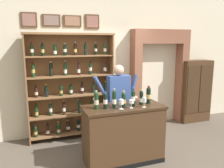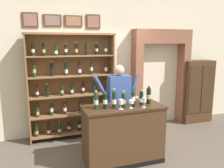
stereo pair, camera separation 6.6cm
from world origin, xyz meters
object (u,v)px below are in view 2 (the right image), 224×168
Objects in this scene: wine_glass_right at (131,102)px; wine_glass_spare at (144,100)px; tasting_bottle_brunello at (149,95)px; wine_glass_left at (121,102)px; tasting_bottle_rosso at (96,100)px; tasting_bottle_grappa at (105,100)px; wine_shelf at (72,85)px; side_cabinet at (196,91)px; tasting_bottle_super_tuscan at (124,99)px; tasting_bottle_prosecco at (133,97)px; tasting_bottle_vin_santo at (141,98)px; shopkeeper at (119,97)px; tasting_counter at (123,134)px; tasting_bottle_chianti at (114,99)px.

wine_glass_right is 0.83× the size of wine_glass_spare.
wine_glass_left is (-0.59, -0.17, -0.04)m from tasting_bottle_brunello.
tasting_bottle_rosso reaches higher than tasting_bottle_grappa.
wine_shelf reaches higher than side_cabinet.
tasting_bottle_rosso is 1.13× the size of tasting_bottle_super_tuscan.
wine_glass_spare is (-0.18, -0.20, -0.03)m from tasting_bottle_brunello.
tasting_bottle_rosso is 0.98× the size of tasting_bottle_prosecco.
wine_glass_spare is at bearing -13.00° from tasting_bottle_grappa.
tasting_bottle_vin_santo is (0.67, 0.03, -0.02)m from tasting_bottle_grappa.
wine_glass_spare is at bearing -50.96° from tasting_bottle_prosecco.
tasting_bottle_vin_santo reaches higher than wine_glass_left.
tasting_bottle_rosso is 0.58m from wine_glass_right.
shopkeeper reaches higher than wine_glass_right.
wine_glass_spare is (0.30, -0.18, 0.63)m from tasting_counter.
tasting_bottle_vin_santo is (0.51, 0.00, -0.02)m from tasting_bottle_chianti.
wine_glass_right is at bearing -1.28° from wine_glass_left.
tasting_bottle_prosecco reaches higher than wine_glass_spare.
wine_glass_right is at bearing -15.42° from tasting_bottle_rosso.
tasting_bottle_grappa is (0.32, -1.41, -0.03)m from wine_shelf.
wine_shelf reaches higher than tasting_bottle_chianti.
wine_shelf is 7.19× the size of tasting_bottle_brunello.
tasting_bottle_chianti is 1.18× the size of tasting_bottle_super_tuscan.
tasting_bottle_prosecco is 1.83× the size of wine_glass_spare.
tasting_bottle_prosecco is at bearing -85.67° from shopkeeper.
tasting_bottle_grappa is 0.27m from wine_glass_left.
tasting_bottle_brunello is at bearing 1.01° from tasting_bottle_rosso.
wine_glass_spare is at bearing -58.32° from wine_shelf.
tasting_counter is 4.86× the size of tasting_bottle_grappa.
tasting_bottle_chianti is 1.02× the size of tasting_bottle_prosecco.
shopkeeper is 11.66× the size of wine_glass_right.
shopkeeper is 0.67m from tasting_bottle_brunello.
tasting_bottle_prosecco is at bearing -173.51° from tasting_bottle_brunello.
shopkeeper is 0.62m from tasting_bottle_vin_santo.
tasting_bottle_chianti is 2.25× the size of wine_glass_right.
side_cabinet is 9.41× the size of wine_glass_spare.
shopkeeper reaches higher than tasting_bottle_chianti.
side_cabinet is 0.97× the size of shopkeeper.
tasting_counter is 0.72m from tasting_bottle_vin_santo.
tasting_bottle_rosso is 0.66m from tasting_bottle_prosecco.
wine_glass_right is at bearing -149.31° from side_cabinet.
tasting_bottle_prosecco is 0.16m from tasting_bottle_vin_santo.
tasting_bottle_rosso is 0.97× the size of tasting_bottle_brunello.
tasting_bottle_prosecco is at bearing 55.25° from wine_glass_right.
tasting_bottle_super_tuscan is at bearing 119.27° from wine_glass_right.
wine_glass_left is at bearing -70.02° from wine_shelf.
wine_shelf is 1.47m from tasting_bottle_chianti.
tasting_bottle_super_tuscan reaches higher than wine_glass_left.
tasting_bottle_brunello is (0.49, 0.01, 0.67)m from tasting_counter.
tasting_bottle_chianti is (-0.30, -0.57, 0.13)m from shopkeeper.
tasting_counter is 0.82m from tasting_bottle_brunello.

